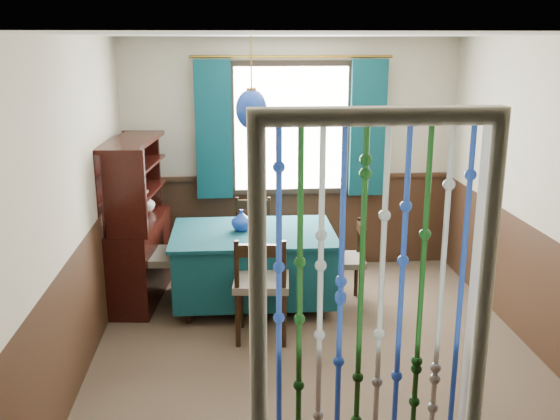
{
  "coord_description": "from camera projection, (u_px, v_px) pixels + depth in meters",
  "views": [
    {
      "loc": [
        -0.66,
        -4.65,
        2.46
      ],
      "look_at": [
        -0.23,
        0.61,
        1.02
      ],
      "focal_mm": 40.0,
      "sensor_mm": 36.0,
      "label": 1
    }
  ],
  "objects": [
    {
      "name": "floor",
      "position": [
        313.0,
        347.0,
        5.17
      ],
      "size": [
        4.0,
        4.0,
        0.0
      ],
      "primitive_type": "plane",
      "color": "brown",
      "rests_on": "ground"
    },
    {
      "name": "ceiling",
      "position": [
        318.0,
        35.0,
        4.51
      ],
      "size": [
        4.0,
        4.0,
        0.0
      ],
      "primitive_type": "plane",
      "rotation": [
        3.14,
        0.0,
        0.0
      ],
      "color": "silver",
      "rests_on": "ground"
    },
    {
      "name": "wall_back",
      "position": [
        290.0,
        156.0,
        6.76
      ],
      "size": [
        3.6,
        0.0,
        3.6
      ],
      "primitive_type": "plane",
      "rotation": [
        1.57,
        0.0,
        0.0
      ],
      "color": "beige",
      "rests_on": "ground"
    },
    {
      "name": "wall_front",
      "position": [
        373.0,
        308.0,
        2.92
      ],
      "size": [
        3.6,
        0.0,
        3.6
      ],
      "primitive_type": "plane",
      "rotation": [
        -1.57,
        0.0,
        0.0
      ],
      "color": "beige",
      "rests_on": "ground"
    },
    {
      "name": "wall_left",
      "position": [
        79.0,
        207.0,
        4.7
      ],
      "size": [
        0.0,
        4.0,
        4.0
      ],
      "primitive_type": "plane",
      "rotation": [
        1.57,
        0.0,
        1.57
      ],
      "color": "beige",
      "rests_on": "ground"
    },
    {
      "name": "wall_right",
      "position": [
        538.0,
        197.0,
        4.98
      ],
      "size": [
        0.0,
        4.0,
        4.0
      ],
      "primitive_type": "plane",
      "rotation": [
        1.57,
        0.0,
        -1.57
      ],
      "color": "beige",
      "rests_on": "ground"
    },
    {
      "name": "wainscot_back",
      "position": [
        290.0,
        222.0,
        6.95
      ],
      "size": [
        3.6,
        0.0,
        3.6
      ],
      "primitive_type": "plane",
      "rotation": [
        1.57,
        0.0,
        0.0
      ],
      "color": "#362114",
      "rests_on": "ground"
    },
    {
      "name": "wainscot_left",
      "position": [
        89.0,
        298.0,
        4.9
      ],
      "size": [
        0.0,
        4.0,
        4.0
      ],
      "primitive_type": "plane",
      "rotation": [
        1.57,
        0.0,
        1.57
      ],
      "color": "#362114",
      "rests_on": "ground"
    },
    {
      "name": "wainscot_right",
      "position": [
        527.0,
        285.0,
        5.18
      ],
      "size": [
        0.0,
        4.0,
        4.0
      ],
      "primitive_type": "plane",
      "rotation": [
        1.57,
        0.0,
        -1.57
      ],
      "color": "#362114",
      "rests_on": "ground"
    },
    {
      "name": "window",
      "position": [
        291.0,
        129.0,
        6.64
      ],
      "size": [
        1.32,
        0.12,
        1.42
      ],
      "primitive_type": "cube",
      "color": "black",
      "rests_on": "wall_back"
    },
    {
      "name": "doorway",
      "position": [
        369.0,
        341.0,
        3.03
      ],
      "size": [
        1.16,
        0.12,
        2.18
      ],
      "primitive_type": null,
      "color": "silver",
      "rests_on": "ground"
    },
    {
      "name": "dining_table",
      "position": [
        254.0,
        262.0,
        5.92
      ],
      "size": [
        1.53,
        1.06,
        0.73
      ],
      "rotation": [
        0.0,
        0.0,
        -0.01
      ],
      "color": "#0D3943",
      "rests_on": "floor"
    },
    {
      "name": "chair_near",
      "position": [
        261.0,
        284.0,
        5.2
      ],
      "size": [
        0.5,
        0.48,
        0.93
      ],
      "rotation": [
        0.0,
        0.0,
        -0.1
      ],
      "color": "black",
      "rests_on": "floor"
    },
    {
      "name": "chair_far",
      "position": [
        253.0,
        237.0,
        6.59
      ],
      "size": [
        0.45,
        0.43,
        0.85
      ],
      "rotation": [
        0.0,
        0.0,
        3.06
      ],
      "color": "black",
      "rests_on": "floor"
    },
    {
      "name": "chair_left",
      "position": [
        154.0,
        257.0,
        5.8
      ],
      "size": [
        0.49,
        0.51,
        0.97
      ],
      "rotation": [
        0.0,
        0.0,
        -1.65
      ],
      "color": "black",
      "rests_on": "floor"
    },
    {
      "name": "chair_right",
      "position": [
        347.0,
        260.0,
        5.95
      ],
      "size": [
        0.4,
        0.42,
        0.81
      ],
      "rotation": [
        0.0,
        0.0,
        1.52
      ],
      "color": "black",
      "rests_on": "floor"
    },
    {
      "name": "sideboard",
      "position": [
        137.0,
        243.0,
        6.06
      ],
      "size": [
        0.54,
        1.24,
        1.57
      ],
      "rotation": [
        0.0,
        0.0,
        -0.1
      ],
      "color": "black",
      "rests_on": "floor"
    },
    {
      "name": "pendant_lamp",
      "position": [
        252.0,
        109.0,
        5.54
      ],
      "size": [
        0.28,
        0.28,
        0.81
      ],
      "color": "olive",
      "rests_on": "ceiling"
    },
    {
      "name": "vase_table",
      "position": [
        242.0,
        221.0,
        5.85
      ],
      "size": [
        0.23,
        0.23,
        0.18
      ],
      "primitive_type": "imported",
      "rotation": [
        0.0,
        0.0,
        0.38
      ],
      "color": "#16369A",
      "rests_on": "dining_table"
    },
    {
      "name": "bowl_shelf",
      "position": [
        137.0,
        194.0,
        5.69
      ],
      "size": [
        0.25,
        0.25,
        0.06
      ],
      "primitive_type": "imported",
      "rotation": [
        0.0,
        0.0,
        -0.11
      ],
      "color": "beige",
      "rests_on": "sideboard"
    },
    {
      "name": "vase_sideboard",
      "position": [
        146.0,
        202.0,
        6.28
      ],
      "size": [
        0.22,
        0.22,
        0.21
      ],
      "primitive_type": "imported",
      "rotation": [
        0.0,
        0.0,
        -0.13
      ],
      "color": "beige",
      "rests_on": "sideboard"
    }
  ]
}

